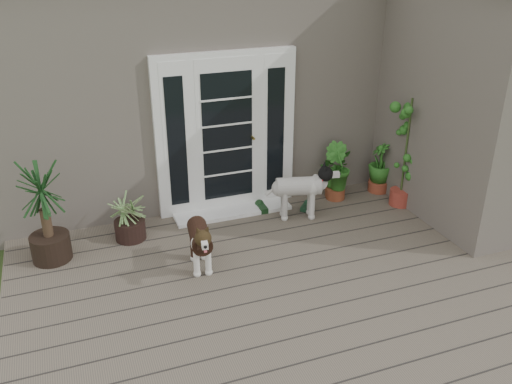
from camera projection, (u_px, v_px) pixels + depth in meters
name	position (u px, v px, depth m)	size (l,w,h in m)	color
deck	(308.00, 294.00, 5.90)	(6.20, 4.60, 0.12)	#6B5B4C
house_main	(200.00, 72.00, 8.87)	(7.40, 4.00, 3.10)	#665E54
house_wing	(479.00, 106.00, 7.11)	(1.60, 2.40, 3.10)	#665E54
door_unit	(226.00, 134.00, 7.22)	(1.90, 0.14, 2.15)	white
door_step	(233.00, 211.00, 7.50)	(1.60, 0.40, 0.05)	white
brindle_dog	(200.00, 244.00, 6.14)	(0.31, 0.73, 0.61)	black
white_dog	(298.00, 195.00, 7.25)	(0.34, 0.79, 0.66)	white
spider_plant	(129.00, 214.00, 6.73)	(0.63, 0.63, 0.67)	#94B771
yucca	(45.00, 212.00, 6.17)	(0.86, 0.86, 1.24)	black
herb_a	(334.00, 177.00, 7.87)	(0.46, 0.46, 0.58)	#17531A
herb_b	(336.00, 179.00, 7.79)	(0.41, 0.41, 0.61)	#1D4D16
herb_c	(380.00, 171.00, 8.01)	(0.41, 0.41, 0.63)	#194D16
sapling	(406.00, 152.00, 7.40)	(0.47, 0.47, 1.59)	#1F4E16
clog_left	(262.00, 207.00, 7.56)	(0.15, 0.31, 0.09)	black
clog_right	(306.00, 206.00, 7.60)	(0.13, 0.27, 0.08)	#163922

